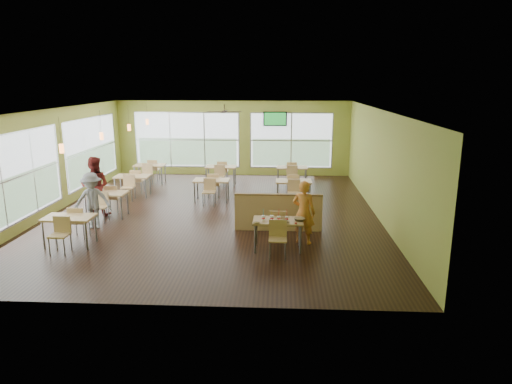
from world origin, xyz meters
The scene contains 20 objects.
room centered at (0.00, 0.00, 1.60)m, with size 12.00×12.04×3.20m.
window_bays centered at (-2.65, 3.08, 1.48)m, with size 9.24×10.24×2.38m.
main_table centered at (2.00, -3.00, 0.63)m, with size 1.22×1.52×0.87m.
half_wall_divider centered at (2.00, -1.55, 0.52)m, with size 2.40×0.14×1.04m.
dining_tables centered at (-1.05, 1.71, 0.63)m, with size 6.92×8.72×0.87m.
pendant_lights centered at (-3.20, 0.68, 2.45)m, with size 0.11×7.31×0.86m.
ceiling_fan centered at (0.00, 3.00, 2.95)m, with size 1.25×1.25×0.29m.
tv_backwall centered at (1.80, 5.90, 2.45)m, with size 1.00×0.07×0.60m.
man_plaid centered at (2.64, -2.52, 0.81)m, with size 0.59×0.39×1.63m, color #E05A18.
patron_maroon centered at (-3.58, -0.40, 0.91)m, with size 0.89×0.69×1.83m, color #5A1815.
patron_grey centered at (-3.17, -1.61, 0.79)m, with size 1.02×0.59×1.58m, color slate.
cup_blue centered at (1.64, -3.05, 0.81)m, with size 0.09×0.09×0.32m.
cup_yellow centered at (1.85, -3.09, 0.82)m, with size 0.10×0.10×0.36m.
cup_red_near centered at (2.02, -3.08, 0.82)m, with size 0.09×0.09×0.32m.
cup_red_far centered at (2.21, -3.08, 0.81)m, with size 0.09×0.09×0.31m.
food_basket centered at (2.52, -3.02, 0.78)m, with size 0.27×0.27×0.06m.
ketchup_cup centered at (2.42, -3.29, 0.76)m, with size 0.06×0.06×0.02m, color red.
wrapper_left centered at (1.49, -3.30, 0.77)m, with size 0.17×0.15×0.04m, color olive.
wrapper_mid centered at (2.07, -2.94, 0.78)m, with size 0.23×0.20×0.06m, color olive.
wrapper_right centered at (2.22, -3.22, 0.77)m, with size 0.13×0.12×0.03m, color olive.
Camera 1 is at (2.03, -13.57, 4.04)m, focal length 32.00 mm.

